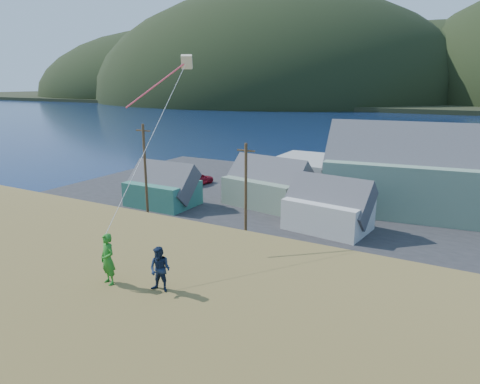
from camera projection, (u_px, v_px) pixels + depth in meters
name	position (u px, v px, depth m)	size (l,w,h in m)	color
ground	(293.00, 266.00, 32.45)	(900.00, 900.00, 0.00)	#0A1638
grass_strip	(283.00, 275.00, 30.75)	(110.00, 8.00, 0.10)	#4C3D19
waterfront_lot	(351.00, 208.00, 46.85)	(72.00, 36.00, 0.12)	#28282B
wharf	(352.00, 165.00, 69.05)	(26.00, 14.00, 0.90)	gray
far_shore	(463.00, 99.00, 311.94)	(900.00, 320.00, 2.00)	black
shed_teal	(163.00, 186.00, 47.46)	(7.67, 5.40, 5.99)	#2C6859
shed_palegreen_near	(267.00, 184.00, 47.51)	(9.90, 7.09, 6.60)	slate
shed_white	(329.00, 206.00, 39.60)	(8.27, 6.01, 6.14)	silver
shed_palegreen_far	(373.00, 165.00, 55.80)	(11.70, 6.82, 7.83)	slate
utility_poles	(279.00, 199.00, 33.46)	(31.92, 0.24, 9.73)	#47331E
parked_cars	(300.00, 185.00, 53.72)	(26.78, 12.98, 1.56)	black
kite_flyer_green	(108.00, 259.00, 13.72)	(0.62, 0.41, 1.69)	#247A21
kite_flyer_navy	(160.00, 269.00, 13.25)	(0.71, 0.55, 1.46)	#16243E
kite_rig	(181.00, 67.00, 17.77)	(1.20, 3.41, 8.36)	beige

